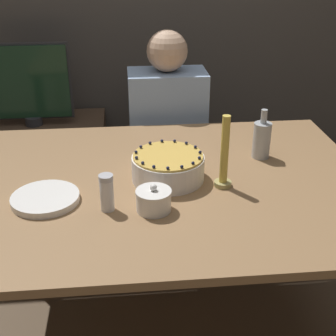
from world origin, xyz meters
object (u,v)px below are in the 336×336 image
(cake, at_px, (168,167))
(person_man_blue_shirt, at_px, (167,155))
(bottle, at_px, (262,139))
(sugar_shaker, at_px, (107,192))
(sugar_bowl, at_px, (154,200))
(candle, at_px, (224,159))
(tv_monitor, at_px, (29,84))

(cake, xyz_separation_m, person_man_blue_shirt, (0.07, 0.76, -0.31))
(cake, height_order, person_man_blue_shirt, person_man_blue_shirt)
(bottle, bearing_deg, sugar_shaker, -150.18)
(sugar_shaker, bearing_deg, person_man_blue_shirt, 72.97)
(sugar_bowl, relative_size, person_man_blue_shirt, 0.10)
(sugar_bowl, height_order, person_man_blue_shirt, person_man_blue_shirt)
(candle, distance_m, person_man_blue_shirt, 0.92)
(bottle, xyz_separation_m, tv_monitor, (-1.09, 0.93, -0.01))
(sugar_shaker, height_order, person_man_blue_shirt, person_man_blue_shirt)
(sugar_shaker, xyz_separation_m, tv_monitor, (-0.46, 1.29, 0.00))
(tv_monitor, bearing_deg, cake, -57.74)
(cake, xyz_separation_m, sugar_shaker, (-0.22, -0.20, 0.02))
(candle, height_order, bottle, candle)
(cake, distance_m, bottle, 0.43)
(sugar_shaker, distance_m, person_man_blue_shirt, 1.05)
(person_man_blue_shirt, bearing_deg, sugar_shaker, 72.97)
(sugar_shaker, xyz_separation_m, bottle, (0.63, 0.36, 0.01))
(cake, height_order, sugar_shaker, sugar_shaker)
(cake, height_order, candle, candle)
(sugar_bowl, distance_m, candle, 0.31)
(cake, height_order, bottle, bottle)
(candle, distance_m, tv_monitor, 1.46)
(sugar_shaker, height_order, tv_monitor, tv_monitor)
(cake, distance_m, tv_monitor, 1.29)
(cake, relative_size, bottle, 1.32)
(person_man_blue_shirt, bearing_deg, cake, 84.71)
(tv_monitor, bearing_deg, sugar_bowl, -64.69)
(cake, bearing_deg, bottle, 21.54)
(candle, height_order, tv_monitor, tv_monitor)
(sugar_shaker, bearing_deg, tv_monitor, 109.78)
(sugar_bowl, xyz_separation_m, sugar_shaker, (-0.15, 0.02, 0.03))
(sugar_shaker, distance_m, candle, 0.44)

